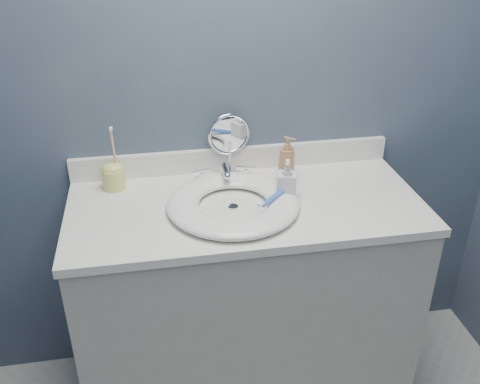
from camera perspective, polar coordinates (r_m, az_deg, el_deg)
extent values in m
cube|color=#414A61|center=(1.96, -0.84, 11.00)|extent=(2.20, 0.02, 2.40)
cube|color=#B7B2A7|center=(2.11, 0.57, -11.93)|extent=(1.20, 0.55, 0.85)
cube|color=white|center=(1.85, 0.63, -1.53)|extent=(1.22, 0.57, 0.03)
cube|color=white|center=(2.05, -0.73, 3.56)|extent=(1.22, 0.02, 0.09)
cylinder|color=silver|center=(1.81, -0.74, -1.62)|extent=(0.04, 0.04, 0.01)
cube|color=silver|center=(1.99, -1.75, 1.43)|extent=(0.22, 0.05, 0.01)
cylinder|color=silver|center=(1.98, -1.76, 2.18)|extent=(0.03, 0.03, 0.06)
cylinder|color=silver|center=(1.92, -1.57, 2.31)|extent=(0.02, 0.09, 0.02)
sphere|color=silver|center=(1.88, -1.36, 1.72)|extent=(0.03, 0.03, 0.03)
cylinder|color=silver|center=(1.97, -4.20, 1.64)|extent=(0.02, 0.02, 0.03)
cube|color=silver|center=(1.96, -4.22, 2.19)|extent=(0.08, 0.03, 0.01)
cylinder|color=silver|center=(1.99, 0.66, 2.04)|extent=(0.02, 0.02, 0.03)
cube|color=silver|center=(1.99, 0.67, 2.58)|extent=(0.08, 0.03, 0.01)
cylinder|color=silver|center=(2.05, -1.15, 2.25)|extent=(0.09, 0.09, 0.01)
cylinder|color=silver|center=(2.02, -1.16, 3.77)|extent=(0.01, 0.01, 0.12)
torus|color=silver|center=(1.98, -1.19, 6.20)|extent=(0.16, 0.03, 0.16)
cylinder|color=white|center=(1.98, -1.19, 6.20)|extent=(0.13, 0.02, 0.14)
imported|color=#AB754D|center=(1.97, 5.01, 3.59)|extent=(0.09, 0.09, 0.17)
imported|color=silver|center=(1.84, 5.02, 1.28)|extent=(0.08, 0.08, 0.15)
cylinder|color=#DFE271|center=(1.97, -13.33, 1.40)|extent=(0.08, 0.08, 0.08)
ellipsoid|color=#DFE271|center=(1.95, -13.46, 2.40)|extent=(0.08, 0.07, 0.05)
cylinder|color=#EDA587|center=(1.92, -13.33, 4.35)|extent=(0.02, 0.03, 0.15)
cube|color=white|center=(1.89, -13.61, 6.55)|extent=(0.01, 0.02, 0.01)
cube|color=blue|center=(1.79, 3.78, -0.48)|extent=(0.12, 0.12, 0.01)
cube|color=white|center=(1.73, 2.25, -1.34)|extent=(0.02, 0.02, 0.01)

